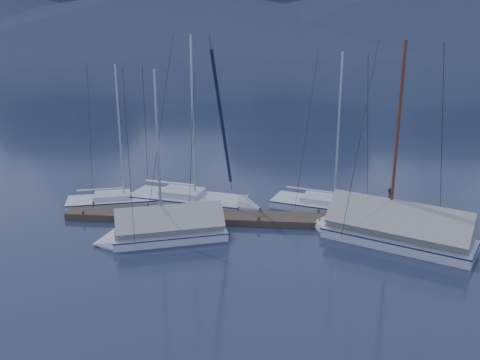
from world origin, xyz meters
name	(u,v)px	position (x,y,z in m)	size (l,w,h in m)	color
ground	(236,236)	(0.00, 0.00, 0.00)	(1000.00, 1000.00, 0.00)	#151D30
dock	(240,219)	(0.00, 2.00, 0.11)	(18.00, 1.50, 0.54)	#382D23
mooring_posts	(230,214)	(-0.50, 2.00, 0.35)	(15.12, 1.52, 0.35)	#382D23
sailboat_open_left	(133,201)	(-6.29, 4.12, 0.15)	(6.65, 3.59, 8.47)	silver
sailboat_open_mid	(204,203)	(-2.22, 4.18, 0.18)	(7.91, 3.80, 10.09)	#B8BBC5
sailboat_open_right	(343,209)	(5.37, 3.86, 0.16)	(7.24, 3.98, 9.22)	silver
sailboat_covered_near	(385,231)	(6.93, 0.15, 0.50)	(7.92, 5.51, 10.00)	silver
sailboat_covered_far	(159,232)	(-3.49, -0.79, 0.42)	(6.38, 3.77, 8.59)	silver
person	(391,203)	(7.50, 2.25, 1.13)	(0.58, 0.38, 1.59)	black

